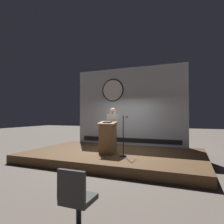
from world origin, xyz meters
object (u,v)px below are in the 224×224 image
at_px(podium, 108,138).
at_px(speaker_person, 113,129).
at_px(audience_chair_left, 76,195).
at_px(microphone_stand, 124,142).

distance_m(podium, speaker_person, 0.55).
relative_size(speaker_person, audience_chair_left, 1.85).
bearing_deg(speaker_person, audience_chair_left, -75.05).
xyz_separation_m(microphone_stand, audience_chair_left, (0.54, -3.77, -0.28)).
relative_size(podium, microphone_stand, 0.86).
xyz_separation_m(speaker_person, microphone_stand, (0.62, -0.57, -0.36)).
bearing_deg(audience_chair_left, speaker_person, 104.95).
distance_m(speaker_person, audience_chair_left, 4.54).
distance_m(podium, audience_chair_left, 4.05).
distance_m(podium, microphone_stand, 0.64).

